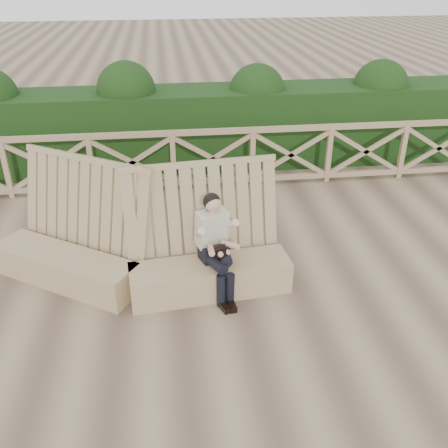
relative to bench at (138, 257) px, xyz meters
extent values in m
plane|color=brown|center=(1.27, -0.58, -0.39)|extent=(60.00, 60.00, 0.00)
cube|color=#9D8559|center=(-0.93, 0.15, -0.18)|extent=(1.94, 1.52, 0.43)
cube|color=#9D8559|center=(-0.78, 0.37, 0.40)|extent=(1.91, 1.47, 1.55)
cube|color=#9D8559|center=(0.89, -0.30, -0.18)|extent=(2.04, 0.70, 0.43)
cube|color=#9D8559|center=(0.87, -0.03, 0.40)|extent=(2.03, 0.64, 1.55)
cube|color=black|center=(0.95, -0.20, 0.14)|extent=(0.39, 0.34, 0.20)
cube|color=beige|center=(0.93, -0.16, 0.45)|extent=(0.44, 0.37, 0.48)
sphere|color=tan|center=(0.95, -0.20, 0.80)|extent=(0.25, 0.25, 0.19)
sphere|color=black|center=(0.94, -0.17, 0.82)|extent=(0.27, 0.27, 0.21)
cylinder|color=black|center=(0.94, -0.41, 0.12)|extent=(0.27, 0.45, 0.14)
cylinder|color=black|center=(1.07, -0.35, 0.18)|extent=(0.27, 0.45, 0.15)
cylinder|color=black|center=(0.99, -0.61, -0.18)|extent=(0.14, 0.14, 0.43)
cylinder|color=black|center=(1.10, -0.59, -0.18)|extent=(0.14, 0.14, 0.43)
cube|color=black|center=(1.02, -0.69, -0.35)|extent=(0.15, 0.24, 0.07)
cube|color=black|center=(1.12, -0.67, -0.35)|extent=(0.15, 0.24, 0.07)
cube|color=black|center=(1.02, -0.35, 0.23)|extent=(0.23, 0.18, 0.13)
cube|color=black|center=(1.05, -0.50, 0.29)|extent=(0.09, 0.10, 0.11)
cube|color=#977A58|center=(1.27, 2.92, 0.66)|extent=(10.10, 0.07, 0.10)
cube|color=#977A58|center=(1.27, 2.92, -0.27)|extent=(10.10, 0.07, 0.10)
cube|color=black|center=(1.27, 4.12, 0.36)|extent=(12.00, 1.20, 1.50)
camera|label=1|loc=(0.42, -5.46, 3.41)|focal=40.00mm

